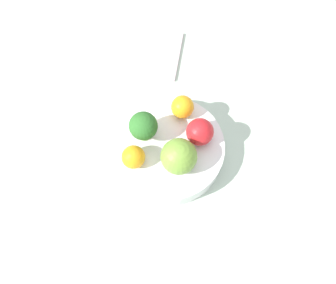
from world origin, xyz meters
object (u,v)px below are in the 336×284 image
(orange_front, at_px, (182,107))
(orange_back, at_px, (133,157))
(broccoli, at_px, (145,124))
(napkin, at_px, (143,52))
(apple_red, at_px, (200,132))
(bowl, at_px, (168,149))
(apple_green, at_px, (179,156))

(orange_front, distance_m, orange_back, 0.12)
(broccoli, height_order, napkin, broccoli)
(apple_red, bearing_deg, orange_front, 141.97)
(bowl, bearing_deg, orange_front, 91.45)
(orange_front, height_order, orange_back, orange_front)
(broccoli, height_order, orange_back, broccoli)
(broccoli, distance_m, orange_front, 0.08)
(orange_front, relative_size, orange_back, 1.04)
(broccoli, bearing_deg, napkin, 115.76)
(broccoli, distance_m, napkin, 0.23)
(broccoli, height_order, apple_green, broccoli)
(apple_red, height_order, orange_front, apple_red)
(orange_back, height_order, napkin, orange_back)
(apple_red, xyz_separation_m, apple_green, (-0.02, -0.06, 0.01))
(apple_green, height_order, napkin, apple_green)
(apple_green, distance_m, napkin, 0.29)
(orange_back, bearing_deg, napkin, 111.21)
(bowl, distance_m, apple_red, 0.07)
(apple_green, bearing_deg, bowl, 138.65)
(orange_front, bearing_deg, broccoli, -123.49)
(apple_red, distance_m, orange_back, 0.12)
(orange_front, distance_m, napkin, 0.20)
(broccoli, height_order, apple_red, broccoli)
(orange_front, bearing_deg, orange_back, -108.25)
(orange_back, distance_m, napkin, 0.27)
(apple_green, height_order, orange_back, apple_green)
(orange_front, relative_size, napkin, 0.22)
(orange_front, xyz_separation_m, orange_back, (-0.04, -0.12, -0.00))
(orange_back, xyz_separation_m, napkin, (-0.10, 0.25, -0.06))
(broccoli, xyz_separation_m, orange_back, (0.00, -0.05, -0.02))
(bowl, distance_m, apple_green, 0.06)
(apple_red, height_order, orange_back, apple_red)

